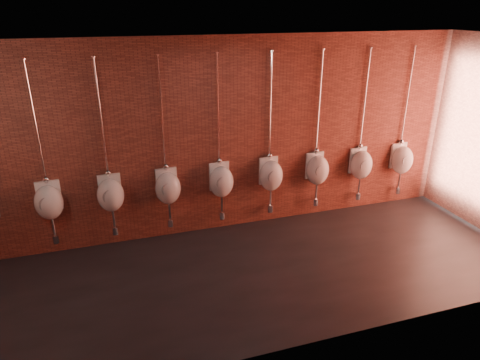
{
  "coord_description": "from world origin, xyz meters",
  "views": [
    {
      "loc": [
        -1.68,
        -4.91,
        3.62
      ],
      "look_at": [
        0.15,
        0.9,
        1.1
      ],
      "focal_mm": 32.0,
      "sensor_mm": 36.0,
      "label": 1
    }
  ],
  "objects_px": {
    "urinal_5": "(271,175)",
    "urinal_8": "(402,159)",
    "urinal_7": "(361,164)",
    "urinal_2": "(111,194)",
    "urinal_1": "(49,201)",
    "urinal_3": "(168,187)",
    "urinal_6": "(317,169)",
    "urinal_4": "(221,181)"
  },
  "relations": [
    {
      "from": "urinal_3",
      "to": "urinal_8",
      "type": "distance_m",
      "value": 4.38
    },
    {
      "from": "urinal_3",
      "to": "urinal_6",
      "type": "height_order",
      "value": "same"
    },
    {
      "from": "urinal_4",
      "to": "urinal_8",
      "type": "distance_m",
      "value": 3.5
    },
    {
      "from": "urinal_1",
      "to": "urinal_3",
      "type": "relative_size",
      "value": 1.0
    },
    {
      "from": "urinal_1",
      "to": "urinal_7",
      "type": "bearing_deg",
      "value": 0.0
    },
    {
      "from": "urinal_1",
      "to": "urinal_4",
      "type": "bearing_deg",
      "value": 0.0
    },
    {
      "from": "urinal_2",
      "to": "urinal_3",
      "type": "xyz_separation_m",
      "value": [
        0.88,
        0.0,
        0.0
      ]
    },
    {
      "from": "urinal_5",
      "to": "urinal_6",
      "type": "xyz_separation_m",
      "value": [
        0.88,
        0.0,
        0.0
      ]
    },
    {
      "from": "urinal_2",
      "to": "urinal_7",
      "type": "relative_size",
      "value": 1.0
    },
    {
      "from": "urinal_2",
      "to": "urinal_5",
      "type": "distance_m",
      "value": 2.63
    },
    {
      "from": "urinal_4",
      "to": "urinal_5",
      "type": "xyz_separation_m",
      "value": [
        0.88,
        0.0,
        0.0
      ]
    },
    {
      "from": "urinal_3",
      "to": "urinal_4",
      "type": "xyz_separation_m",
      "value": [
        0.88,
        0.0,
        0.0
      ]
    },
    {
      "from": "urinal_1",
      "to": "urinal_5",
      "type": "height_order",
      "value": "same"
    },
    {
      "from": "urinal_7",
      "to": "urinal_2",
      "type": "bearing_deg",
      "value": 180.0
    },
    {
      "from": "urinal_4",
      "to": "urinal_6",
      "type": "bearing_deg",
      "value": 0.0
    },
    {
      "from": "urinal_5",
      "to": "urinal_8",
      "type": "bearing_deg",
      "value": 0.0
    },
    {
      "from": "urinal_3",
      "to": "urinal_4",
      "type": "relative_size",
      "value": 1.0
    },
    {
      "from": "urinal_8",
      "to": "urinal_1",
      "type": "bearing_deg",
      "value": 180.0
    },
    {
      "from": "urinal_1",
      "to": "urinal_3",
      "type": "distance_m",
      "value": 1.75
    },
    {
      "from": "urinal_2",
      "to": "urinal_6",
      "type": "bearing_deg",
      "value": 0.0
    },
    {
      "from": "urinal_7",
      "to": "urinal_8",
      "type": "bearing_deg",
      "value": 0.0
    },
    {
      "from": "urinal_2",
      "to": "urinal_4",
      "type": "relative_size",
      "value": 1.0
    },
    {
      "from": "urinal_6",
      "to": "urinal_8",
      "type": "distance_m",
      "value": 1.75
    },
    {
      "from": "urinal_1",
      "to": "urinal_6",
      "type": "bearing_deg",
      "value": 0.0
    },
    {
      "from": "urinal_1",
      "to": "urinal_4",
      "type": "xyz_separation_m",
      "value": [
        2.63,
        0.0,
        0.0
      ]
    },
    {
      "from": "urinal_1",
      "to": "urinal_6",
      "type": "height_order",
      "value": "same"
    },
    {
      "from": "urinal_1",
      "to": "urinal_7",
      "type": "height_order",
      "value": "same"
    },
    {
      "from": "urinal_6",
      "to": "urinal_8",
      "type": "relative_size",
      "value": 1.0
    },
    {
      "from": "urinal_3",
      "to": "urinal_7",
      "type": "bearing_deg",
      "value": 0.0
    },
    {
      "from": "urinal_2",
      "to": "urinal_4",
      "type": "xyz_separation_m",
      "value": [
        1.75,
        0.0,
        0.0
      ]
    },
    {
      "from": "urinal_1",
      "to": "urinal_4",
      "type": "distance_m",
      "value": 2.63
    },
    {
      "from": "urinal_5",
      "to": "urinal_3",
      "type": "bearing_deg",
      "value": 180.0
    },
    {
      "from": "urinal_5",
      "to": "urinal_7",
      "type": "bearing_deg",
      "value": 0.0
    },
    {
      "from": "urinal_4",
      "to": "urinal_1",
      "type": "bearing_deg",
      "value": 180.0
    },
    {
      "from": "urinal_1",
      "to": "urinal_8",
      "type": "relative_size",
      "value": 1.0
    },
    {
      "from": "urinal_8",
      "to": "urinal_7",
      "type": "bearing_deg",
      "value": 180.0
    },
    {
      "from": "urinal_3",
      "to": "urinal_5",
      "type": "bearing_deg",
      "value": 0.0
    },
    {
      "from": "urinal_6",
      "to": "urinal_7",
      "type": "relative_size",
      "value": 1.0
    },
    {
      "from": "urinal_7",
      "to": "urinal_1",
      "type": "bearing_deg",
      "value": 180.0
    },
    {
      "from": "urinal_1",
      "to": "urinal_8",
      "type": "bearing_deg",
      "value": 0.0
    },
    {
      "from": "urinal_5",
      "to": "urinal_8",
      "type": "xyz_separation_m",
      "value": [
        2.63,
        0.0,
        0.0
      ]
    },
    {
      "from": "urinal_3",
      "to": "urinal_6",
      "type": "bearing_deg",
      "value": 0.0
    }
  ]
}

